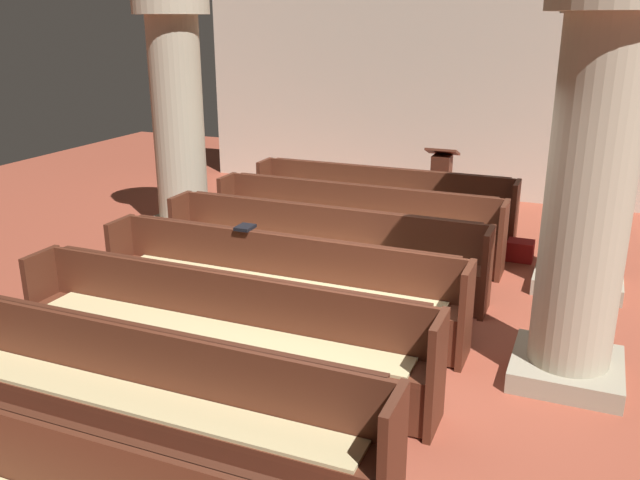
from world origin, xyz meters
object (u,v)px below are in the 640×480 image
(pillar_aisle_rear, at_px, (591,184))
(pew_row_5, at_px, (134,394))
(pew_row_1, at_px, (355,220))
(pillar_aisle_side, at_px, (596,138))
(pew_row_2, at_px, (321,246))
(kneeler_box_red, at_px, (520,250))
(lectern, at_px, (440,187))
(pew_row_3, at_px, (278,281))
(hymn_book, at_px, (245,227))
(pew_row_0, at_px, (382,199))
(pillar_far_side, at_px, (178,111))
(pew_row_4, at_px, (219,327))

(pillar_aisle_rear, bearing_deg, pew_row_5, -140.09)
(pew_row_1, relative_size, pillar_aisle_side, 1.14)
(pew_row_2, bearing_deg, pillar_aisle_rear, -22.07)
(kneeler_box_red, bearing_deg, lectern, 131.31)
(pew_row_2, distance_m, pew_row_3, 1.12)
(pew_row_3, height_order, hymn_book, hymn_book)
(pew_row_0, bearing_deg, pillar_aisle_side, -22.32)
(pew_row_1, relative_size, pillar_far_side, 1.14)
(pew_row_5, xyz_separation_m, lectern, (0.59, 6.76, -0.03))
(pillar_aisle_side, xyz_separation_m, lectern, (-2.12, 2.26, -1.26))
(pew_row_5, xyz_separation_m, hymn_book, (-0.45, 2.44, 0.44))
(pew_row_1, distance_m, pillar_far_side, 2.93)
(pew_row_3, relative_size, lectern, 3.46)
(pew_row_4, distance_m, pillar_aisle_side, 4.50)
(pew_row_0, relative_size, pew_row_1, 1.00)
(pew_row_0, distance_m, pew_row_3, 3.37)
(pillar_aisle_side, bearing_deg, lectern, 133.27)
(pew_row_4, bearing_deg, pillar_far_side, 127.28)
(pew_row_0, distance_m, pew_row_1, 1.12)
(pew_row_1, xyz_separation_m, pillar_far_side, (-2.66, 0.13, 1.22))
(pew_row_5, relative_size, hymn_book, 18.56)
(pillar_aisle_rear, bearing_deg, pew_row_1, 140.67)
(hymn_book, relative_size, kneeler_box_red, 0.62)
(pew_row_0, xyz_separation_m, pillar_aisle_side, (2.71, -1.11, 1.22))
(pew_row_3, bearing_deg, pew_row_2, 90.00)
(hymn_book, bearing_deg, pew_row_0, 81.96)
(pew_row_1, distance_m, pew_row_2, 1.12)
(pew_row_1, xyz_separation_m, pew_row_3, (0.00, -2.25, 0.00))
(pew_row_2, xyz_separation_m, pillar_aisle_side, (2.71, 1.13, 1.22))
(pew_row_3, distance_m, pillar_aisle_side, 3.74)
(pillar_far_side, relative_size, pillar_aisle_rear, 1.00)
(pew_row_4, distance_m, hymn_book, 1.46)
(pillar_aisle_side, distance_m, pillar_aisle_rear, 2.23)
(pillar_aisle_rear, bearing_deg, lectern, 115.32)
(pillar_aisle_side, xyz_separation_m, hymn_book, (-3.16, -2.07, -0.78))
(pew_row_2, bearing_deg, pew_row_0, 90.00)
(pew_row_0, xyz_separation_m, pew_row_2, (0.00, -2.25, 0.00))
(pillar_aisle_side, xyz_separation_m, pillar_aisle_rear, (0.00, -2.23, -0.00))
(pew_row_1, xyz_separation_m, pillar_aisle_side, (2.71, 0.01, 1.22))
(pew_row_2, distance_m, pillar_far_side, 3.19)
(pew_row_2, bearing_deg, pew_row_5, -90.00)
(pew_row_2, relative_size, pew_row_5, 1.00)
(pew_row_1, relative_size, pew_row_5, 1.00)
(pillar_aisle_rear, xyz_separation_m, kneeler_box_red, (-0.72, 2.89, -1.58))
(pillar_far_side, relative_size, hymn_book, 16.25)
(pew_row_0, bearing_deg, pew_row_3, -90.00)
(lectern, height_order, hymn_book, lectern)
(pew_row_0, xyz_separation_m, pillar_aisle_rear, (2.71, -3.35, 1.22))
(pew_row_5, relative_size, pillar_aisle_rear, 1.14)
(pew_row_5, bearing_deg, pillar_far_side, 119.95)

